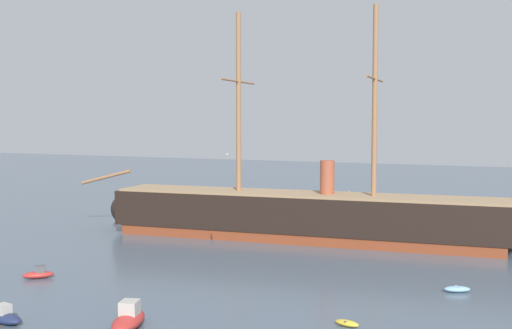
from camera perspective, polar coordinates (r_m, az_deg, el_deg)
The scene contains 9 objects.
tall_ship at distance 84.72m, azimuth 4.20°, elevation -4.51°, with size 61.95×13.73×29.79m.
motorboat_foreground_left at distance 55.12m, azimuth -21.20°, elevation -12.36°, with size 3.69×2.04×1.47m.
motorboat_near_centre at distance 51.30m, azimuth -11.13°, elevation -13.17°, with size 3.20×5.20×2.03m.
motorboat_mid_left at distance 68.70m, azimuth -18.56°, elevation -9.09°, with size 3.09×2.88×1.26m.
dinghy_mid_right at distance 51.46m, azimuth 8.00°, elevation -13.63°, with size 2.13×1.32×0.47m.
dinghy_alongside_stern at distance 63.01m, azimuth 17.25°, elevation -10.41°, with size 2.60×1.90×0.56m.
dinghy_far_left at distance 97.37m, azimuth -10.42°, elevation -5.22°, with size 1.93×1.47×0.42m.
sailboat_distant_centre at distance 90.74m, azimuth 8.25°, elevation -5.70°, with size 4.37×3.87×5.87m.
seagull_in_flight at distance 65.96m, azimuth -2.46°, elevation 0.91°, with size 0.88×1.11×0.14m.
Camera 1 is at (27.02, -24.15, 15.88)m, focal length 45.54 mm.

